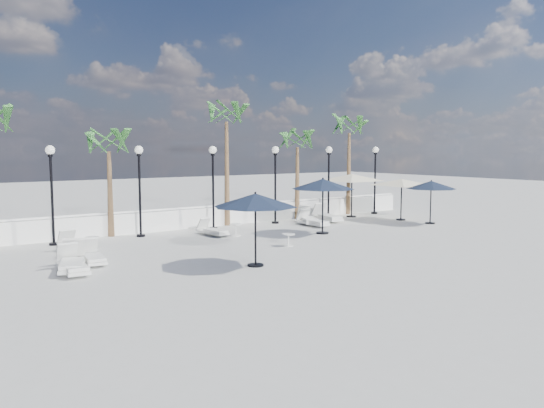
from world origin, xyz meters
TOP-DOWN VIEW (x-y plane):
  - ground at (0.00, 0.00)m, footprint 100.00×100.00m
  - balustrade at (0.00, 7.50)m, footprint 26.00×0.30m
  - lamppost_1 at (-7.00, 6.50)m, footprint 0.36×0.36m
  - lamppost_2 at (-3.50, 6.50)m, footprint 0.36×0.36m
  - lamppost_3 at (0.00, 6.50)m, footprint 0.36×0.36m
  - lamppost_4 at (3.50, 6.50)m, footprint 0.36×0.36m
  - lamppost_5 at (7.00, 6.50)m, footprint 0.36×0.36m
  - lamppost_6 at (10.50, 6.50)m, footprint 0.36×0.36m
  - palm_1 at (-4.50, 7.30)m, footprint 2.60×2.60m
  - palm_2 at (1.20, 7.30)m, footprint 2.60×2.60m
  - palm_3 at (5.50, 7.30)m, footprint 2.60×2.60m
  - palm_4 at (9.20, 7.30)m, footprint 2.60×2.60m
  - lounger_0 at (-7.56, 1.61)m, footprint 1.30×2.21m
  - lounger_1 at (-7.65, 1.29)m, footprint 0.73×1.97m
  - lounger_2 at (-6.75, 2.31)m, footprint 0.79×1.85m
  - lounger_3 at (-6.81, 4.34)m, footprint 0.80×1.94m
  - lounger_4 at (4.78, 5.50)m, footprint 1.43×2.13m
  - lounger_5 at (-0.85, 5.05)m, footprint 0.78×1.74m
  - lounger_6 at (4.46, 4.74)m, footprint 0.64×1.88m
  - lounger_7 at (6.15, 5.65)m, footprint 1.00×2.17m
  - side_table_0 at (-6.10, 4.56)m, footprint 0.52×0.52m
  - side_table_1 at (-0.11, 4.35)m, footprint 0.53×0.53m
  - side_table_2 at (0.30, 1.13)m, footprint 0.49×0.49m
  - parasol_navy_left at (-2.64, -1.05)m, footprint 2.68×2.68m
  - parasol_navy_mid at (3.33, 2.69)m, footprint 2.75×2.75m
  - parasol_navy_right at (9.79, 2.01)m, footprint 2.44×2.44m
  - parasol_cream_sq_a at (9.62, 3.75)m, footprint 4.71×4.71m
  - parasol_cream_sq_b at (8.41, 6.20)m, footprint 5.05×5.05m

SIDE VIEW (x-z plane):
  - ground at x=0.00m, z-range 0.00..0.00m
  - lounger_5 at x=-0.85m, z-range -0.10..0.53m
  - lounger_2 at x=-6.75m, z-range -0.11..0.56m
  - lounger_6 at x=4.46m, z-range -0.12..0.59m
  - lounger_3 at x=-6.81m, z-range -0.12..0.59m
  - lounger_1 at x=-7.65m, z-range -0.12..0.61m
  - lounger_4 at x=4.78m, z-range -0.13..0.64m
  - lounger_7 at x=6.15m, z-range -0.13..0.65m
  - lounger_0 at x=-7.56m, z-range -0.13..0.66m
  - side_table_2 at x=0.30m, z-range 0.05..0.53m
  - side_table_0 at x=-6.10m, z-range 0.05..0.56m
  - side_table_1 at x=-0.11m, z-range 0.05..0.57m
  - balustrade at x=0.00m, z-range -0.04..0.97m
  - parasol_navy_right at x=9.79m, z-range 0.83..3.02m
  - parasol_navy_left at x=-2.64m, z-range 0.90..3.27m
  - parasol_cream_sq_a at x=9.62m, z-range 0.98..3.30m
  - parasol_navy_mid at x=3.33m, z-range 0.93..3.40m
  - parasol_cream_sq_b at x=8.41m, z-range 1.07..3.60m
  - lamppost_1 at x=-7.00m, z-range 0.57..4.41m
  - lamppost_2 at x=-3.50m, z-range 0.57..4.41m
  - lamppost_3 at x=0.00m, z-range 0.57..4.41m
  - lamppost_4 at x=3.50m, z-range 0.57..4.41m
  - lamppost_5 at x=7.00m, z-range 0.57..4.41m
  - lamppost_6 at x=10.50m, z-range 0.57..4.41m
  - palm_1 at x=-4.50m, z-range 1.40..6.10m
  - palm_3 at x=5.50m, z-range 1.50..6.40m
  - palm_4 at x=9.20m, z-range 1.88..7.58m
  - palm_2 at x=1.20m, z-range 2.07..8.17m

